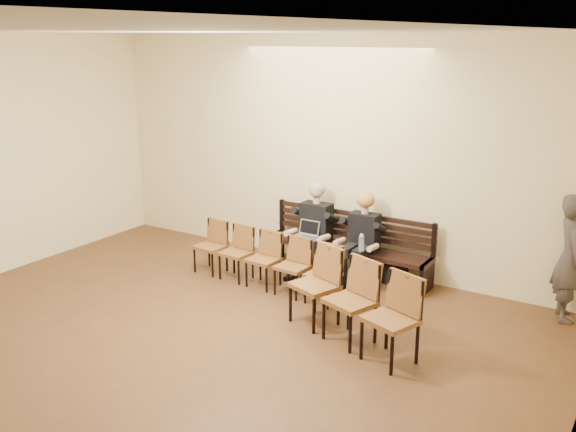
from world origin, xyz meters
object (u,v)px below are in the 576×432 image
at_px(laptop, 305,239).
at_px(water_bottle, 361,251).
at_px(seated_man, 313,228).
at_px(bench, 346,261).
at_px(bag, 392,272).
at_px(passerby, 571,249).
at_px(seated_woman, 361,241).
at_px(chair_row_back, 263,260).
at_px(chair_row_front, 350,302).

height_order(laptop, water_bottle, water_bottle).
bearing_deg(seated_man, bench, 13.49).
height_order(bag, passerby, passerby).
height_order(seated_woman, bag, seated_woman).
bearing_deg(passerby, seated_man, 72.37).
bearing_deg(seated_man, water_bottle, -17.65).
xyz_separation_m(seated_woman, chair_row_back, (-1.09, -0.90, -0.22)).
height_order(seated_man, seated_woman, seated_man).
distance_m(laptop, bag, 1.36).
distance_m(water_bottle, chair_row_back, 1.39).
distance_m(bag, chair_row_back, 1.88).
xyz_separation_m(seated_woman, bag, (0.40, 0.22, -0.47)).
bearing_deg(bag, passerby, 0.00).
height_order(bench, seated_man, seated_man).
distance_m(seated_man, passerby, 3.56).
xyz_separation_m(passerby, chair_row_front, (-2.03, -2.00, -0.44)).
bearing_deg(chair_row_front, seated_man, 149.91).
xyz_separation_m(seated_woman, laptop, (-0.82, -0.20, -0.04)).
relative_size(seated_woman, chair_row_back, 0.50).
distance_m(chair_row_front, chair_row_back, 2.01).
bearing_deg(seated_woman, passerby, 4.58).
distance_m(bench, seated_man, 0.69).
bearing_deg(bag, seated_woman, -151.31).
bearing_deg(bag, seated_man, -169.58).
bearing_deg(seated_woman, seated_man, 180.00).
bearing_deg(water_bottle, seated_man, 162.35).
height_order(bench, water_bottle, water_bottle).
relative_size(bench, chair_row_back, 1.07).
height_order(seated_man, chair_row_front, seated_man).
bearing_deg(chair_row_front, water_bottle, 130.61).
distance_m(water_bottle, passerby, 2.67).
bearing_deg(laptop, water_bottle, 3.91).
bearing_deg(laptop, seated_man, 92.12).
height_order(seated_woman, chair_row_front, seated_woman).
bearing_deg(water_bottle, chair_row_front, -68.91).
relative_size(bench, seated_woman, 2.13).
bearing_deg(chair_row_front, seated_woman, 131.53).
bearing_deg(seated_woman, bag, 28.69).
distance_m(laptop, passerby, 3.61).
height_order(bag, chair_row_front, chair_row_front).
xyz_separation_m(water_bottle, passerby, (2.60, 0.52, 0.36)).
relative_size(bag, chair_row_back, 0.16).
bearing_deg(passerby, chair_row_back, 85.05).
height_order(water_bottle, bag, water_bottle).
bearing_deg(seated_woman, water_bottle, -63.63).
bearing_deg(seated_woman, chair_row_front, -67.99).
bearing_deg(water_bottle, bag, 64.04).
xyz_separation_m(seated_woman, chair_row_front, (0.72, -1.78, -0.12)).
bearing_deg(laptop, chair_row_front, -36.04).
bearing_deg(bench, water_bottle, -43.50).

